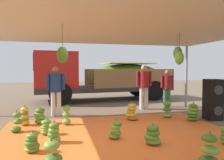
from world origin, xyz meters
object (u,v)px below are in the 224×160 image
object	(u,v)px
banana_bunch_1	(116,130)
banana_bunch_4	(32,143)
banana_bunch_12	(25,117)
banana_bunch_13	(47,127)
banana_bunch_7	(193,113)
banana_bunch_9	(167,110)
banana_bunch_14	(210,151)
worker_0	(144,83)
banana_bunch_8	(52,160)
speaker_stack	(213,99)
cargo_truck_main	(100,76)
worker_2	(167,85)
banana_bunch_2	(40,116)
banana_bunch_10	(153,135)
worker_1	(56,87)
banana_bunch_11	(54,133)
banana_bunch_0	(17,123)
banana_bunch_3	(67,116)
banana_bunch_6	(132,112)

from	to	relation	value
banana_bunch_1	banana_bunch_4	bearing A→B (deg)	-167.48
banana_bunch_12	banana_bunch_13	distance (m)	1.23
banana_bunch_7	banana_bunch_9	world-z (taller)	banana_bunch_7
banana_bunch_4	banana_bunch_13	xyz separation A→B (m)	(0.21, 1.11, -0.01)
banana_bunch_14	worker_0	distance (m)	5.13
banana_bunch_4	banana_bunch_12	world-z (taller)	banana_bunch_12
banana_bunch_1	banana_bunch_8	size ratio (longest dim) A/B	0.80
banana_bunch_14	speaker_stack	size ratio (longest dim) A/B	0.44
banana_bunch_9	cargo_truck_main	size ratio (longest dim) A/B	0.08
worker_2	cargo_truck_main	bearing A→B (deg)	130.85
worker_0	speaker_stack	size ratio (longest dim) A/B	1.38
banana_bunch_2	banana_bunch_10	world-z (taller)	banana_bunch_2
banana_bunch_13	cargo_truck_main	distance (m)	6.13
banana_bunch_9	cargo_truck_main	distance (m)	4.86
banana_bunch_2	banana_bunch_9	bearing A→B (deg)	-1.96
worker_1	banana_bunch_10	bearing A→B (deg)	-59.48
banana_bunch_11	worker_0	xyz separation A→B (m)	(3.40, 3.27, 0.81)
banana_bunch_0	banana_bunch_4	xyz separation A→B (m)	(0.53, -1.49, -0.06)
banana_bunch_3	speaker_stack	distance (m)	4.56
banana_bunch_0	banana_bunch_7	distance (m)	5.02
banana_bunch_12	speaker_stack	xyz separation A→B (m)	(5.68, -0.62, 0.39)
worker_1	banana_bunch_6	bearing A→B (deg)	-28.37
banana_bunch_12	worker_0	size ratio (longest dim) A/B	0.32
banana_bunch_0	worker_2	world-z (taller)	worker_2
banana_bunch_14	banana_bunch_1	bearing A→B (deg)	125.36
banana_bunch_8	speaker_stack	xyz separation A→B (m)	(4.83, 2.60, 0.39)
banana_bunch_12	worker_2	distance (m)	5.71
worker_1	speaker_stack	world-z (taller)	worker_1
banana_bunch_13	worker_1	xyz separation A→B (m)	(0.19, 2.15, 0.81)
banana_bunch_9	cargo_truck_main	world-z (taller)	cargo_truck_main
worker_1	banana_bunch_2	bearing A→B (deg)	-113.88
banana_bunch_10	banana_bunch_12	bearing A→B (deg)	141.26
banana_bunch_4	banana_bunch_11	distance (m)	0.61
banana_bunch_4	banana_bunch_7	bearing A→B (deg)	18.32
banana_bunch_8	banana_bunch_10	xyz separation A→B (m)	(2.01, 0.92, -0.05)
banana_bunch_9	banana_bunch_13	size ratio (longest dim) A/B	1.37
banana_bunch_3	banana_bunch_4	distance (m)	2.07
banana_bunch_0	banana_bunch_10	bearing A→B (deg)	-29.10
banana_bunch_0	banana_bunch_11	size ratio (longest dim) A/B	1.16
banana_bunch_1	banana_bunch_8	world-z (taller)	banana_bunch_8
banana_bunch_2	banana_bunch_12	distance (m)	0.42
banana_bunch_0	banana_bunch_8	size ratio (longest dim) A/B	0.96
banana_bunch_13	speaker_stack	xyz separation A→B (m)	(5.02, 0.42, 0.46)
banana_bunch_3	worker_0	xyz separation A→B (m)	(3.08, 1.78, 0.77)
banana_bunch_6	banana_bunch_13	xyz separation A→B (m)	(-2.48, -0.92, -0.07)
banana_bunch_3	banana_bunch_8	world-z (taller)	banana_bunch_8
banana_bunch_8	banana_bunch_14	size ratio (longest dim) A/B	1.04
cargo_truck_main	speaker_stack	world-z (taller)	cargo_truck_main
banana_bunch_14	worker_0	size ratio (longest dim) A/B	0.32
banana_bunch_1	banana_bunch_7	xyz separation A→B (m)	(2.74, 1.10, 0.05)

